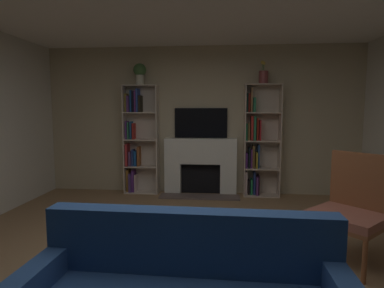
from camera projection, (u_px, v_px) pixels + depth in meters
The scene contains 10 objects.
ground_plane at pixel (180, 276), 2.90m from camera, with size 7.16×7.16×0.00m, color #8D6C4B.
wall_back_accent at pixel (201, 121), 5.74m from camera, with size 5.74×0.06×2.64m, color #BCAC8D.
fireplace at pixel (201, 165), 5.68m from camera, with size 1.38×0.52×1.01m.
tv at pixel (201, 123), 5.68m from camera, with size 0.94×0.06×0.53m, color black.
bookshelf_left at pixel (138, 139), 5.76m from camera, with size 0.62×0.26×1.95m.
bookshelf_right at pixel (257, 144), 5.56m from camera, with size 0.62×0.29×1.95m.
potted_plant at pixel (140, 72), 5.57m from camera, with size 0.22×0.22×0.37m.
vase_with_flowers at pixel (263, 76), 5.38m from camera, with size 0.15×0.15×0.40m.
armchair at pixel (352, 207), 3.16m from camera, with size 0.85×0.85×1.08m.
coffee_table at pixel (195, 250), 2.60m from camera, with size 0.72×0.44×0.45m.
Camera 1 is at (0.36, -2.73, 1.52)m, focal length 29.64 mm.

